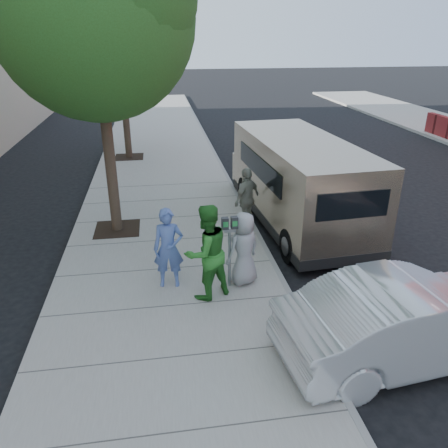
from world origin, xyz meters
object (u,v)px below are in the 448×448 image
Objects in this scene: person_officer at (169,248)px; sedan at (412,320)px; tree_near at (96,10)px; person_gray_shirt at (244,249)px; parking_meter at (230,237)px; person_green_shirt at (206,252)px; person_striped_polo at (247,199)px; van at (297,180)px; tree_far at (120,38)px.

sedan is at bearing -30.62° from person_officer.
tree_near is 4.70× the size of person_gray_shirt.
person_officer is at bearing 48.21° from sedan.
sedan is 2.62× the size of person_officer.
parking_meter is 0.47m from person_gray_shirt.
person_green_shirt is 1.15× the size of person_striped_polo.
van reaches higher than person_striped_polo.
tree_near reaches higher than van.
van is 4.75m from person_green_shirt.
tree_far is at bearing 119.58° from van.
tree_far is at bearing 101.07° from person_officer.
sedan is 5.58m from person_striped_polo.
person_gray_shirt is at bearing -48.90° from tree_near.
sedan is (5.15, -13.41, -4.14)m from tree_far.
tree_near reaches higher than person_green_shirt.
person_striped_polo is at bearing -8.25° from tree_near.
parking_meter is (2.51, -10.94, -3.59)m from tree_far.
sedan is 3.47m from person_gray_shirt.
parking_meter is 0.91× the size of person_striped_polo.
sedan is at bearing 118.67° from person_green_shirt.
tree_near is at bearing 176.48° from van.
sedan is (2.64, -2.47, -0.54)m from parking_meter.
person_striped_polo reaches higher than parking_meter.
person_gray_shirt is (0.83, 0.40, -0.19)m from person_green_shirt.
tree_near is at bearing -88.09° from person_green_shirt.
van reaches higher than parking_meter.
tree_far reaches higher than van.
person_green_shirt is 3.46m from person_striped_polo.
person_green_shirt is at bearing 21.83° from person_striped_polo.
tree_far is 3.76× the size of person_officer.
person_gray_shirt is at bearing 33.75° from person_striped_polo.
person_officer is at bearing 165.94° from parking_meter.
tree_near is 4.36× the size of person_officer.
person_gray_shirt is (1.55, -0.14, -0.06)m from person_officer.
person_gray_shirt is (-2.33, 2.57, 0.21)m from sedan.
tree_far is 9.62m from person_striped_polo.
person_officer is at bearing -143.86° from van.
van reaches higher than person_officer.
person_striped_polo is (2.18, 2.60, -0.00)m from person_officer.
person_green_shirt is (2.00, -3.64, -4.41)m from tree_near.
van is 3.39× the size of person_green_shirt.
person_green_shirt is 1.24× the size of person_gray_shirt.
person_green_shirt is (2.00, -11.24, -3.74)m from tree_far.
parking_meter is 0.61m from person_green_shirt.
tree_near is at bearing 123.62° from parking_meter.
tree_near is at bearing 34.69° from sedan.
person_officer is 3.39m from person_striped_polo.
tree_far is at bearing -104.18° from person_gray_shirt.
person_striped_polo is (-1.55, -0.53, -0.28)m from van.
van is (5.00, 0.03, -4.25)m from tree_near.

